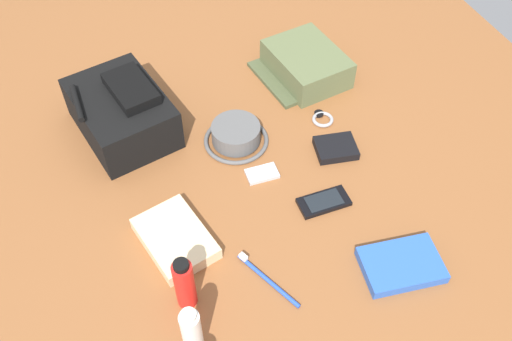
% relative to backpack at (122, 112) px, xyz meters
% --- Properties ---
extents(ground_plane, '(2.64, 2.02, 0.02)m').
position_rel_backpack_xyz_m(ground_plane, '(-0.31, -0.28, -0.08)').
color(ground_plane, brown).
rests_on(ground_plane, ground).
extents(backpack, '(0.35, 0.28, 0.16)m').
position_rel_backpack_xyz_m(backpack, '(0.00, 0.00, 0.00)').
color(backpack, black).
rests_on(backpack, ground_plane).
extents(toiletry_pouch, '(0.27, 0.26, 0.09)m').
position_rel_backpack_xyz_m(toiletry_pouch, '(0.03, -0.57, -0.03)').
color(toiletry_pouch, '#56603D').
rests_on(toiletry_pouch, ground_plane).
extents(bucket_hat, '(0.18, 0.18, 0.06)m').
position_rel_backpack_xyz_m(bucket_hat, '(-0.16, -0.27, -0.04)').
color(bucket_hat, '#535353').
rests_on(bucket_hat, ground_plane).
extents(toothpaste_tube, '(0.04, 0.04, 0.16)m').
position_rel_backpack_xyz_m(toothpaste_tube, '(-0.69, 0.01, 0.01)').
color(toothpaste_tube, white).
rests_on(toothpaste_tube, ground_plane).
extents(sunscreen_spray, '(0.04, 0.04, 0.16)m').
position_rel_backpack_xyz_m(sunscreen_spray, '(-0.58, -0.01, 0.01)').
color(sunscreen_spray, red).
rests_on(sunscreen_spray, ground_plane).
extents(paperback_novel, '(0.15, 0.20, 0.03)m').
position_rel_backpack_xyz_m(paperback_novel, '(-0.68, -0.49, -0.06)').
color(paperback_novel, blue).
rests_on(paperback_novel, ground_plane).
extents(cell_phone, '(0.07, 0.13, 0.01)m').
position_rel_backpack_xyz_m(cell_phone, '(-0.45, -0.41, -0.06)').
color(cell_phone, black).
rests_on(cell_phone, ground_plane).
extents(media_player, '(0.06, 0.09, 0.01)m').
position_rel_backpack_xyz_m(media_player, '(-0.30, -0.30, -0.06)').
color(media_player, '#B7B7BC').
rests_on(media_player, ground_plane).
extents(wristwatch, '(0.07, 0.06, 0.01)m').
position_rel_backpack_xyz_m(wristwatch, '(-0.17, -0.54, -0.06)').
color(wristwatch, '#99999E').
rests_on(wristwatch, ground_plane).
extents(toothbrush, '(0.18, 0.09, 0.02)m').
position_rel_backpack_xyz_m(toothbrush, '(-0.59, -0.19, -0.06)').
color(toothbrush, blue).
rests_on(toothbrush, ground_plane).
extents(wallet, '(0.11, 0.12, 0.02)m').
position_rel_backpack_xyz_m(wallet, '(-0.29, -0.52, -0.06)').
color(wallet, black).
rests_on(wallet, ground_plane).
extents(folded_towel, '(0.23, 0.18, 0.04)m').
position_rel_backpack_xyz_m(folded_towel, '(-0.42, -0.02, -0.05)').
color(folded_towel, beige).
rests_on(folded_towel, ground_plane).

